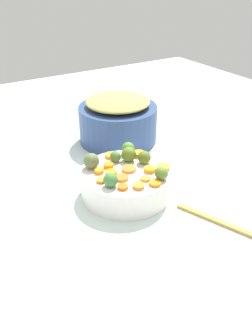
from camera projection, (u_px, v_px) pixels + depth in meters
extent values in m
cube|color=silver|center=(114.00, 197.00, 1.00)|extent=(2.40, 2.40, 0.02)
cylinder|color=white|center=(126.00, 183.00, 0.97)|extent=(0.25, 0.25, 0.07)
cylinder|color=navy|center=(118.00, 124.00, 1.26)|extent=(0.28, 0.28, 0.13)
ellipsoid|color=tan|center=(118.00, 102.00, 1.22)|extent=(0.22, 0.22, 0.03)
cylinder|color=orange|center=(121.00, 178.00, 0.92)|extent=(0.05, 0.05, 0.01)
cylinder|color=orange|center=(101.00, 181.00, 0.91)|extent=(0.03, 0.03, 0.01)
cylinder|color=orange|center=(163.00, 168.00, 0.96)|extent=(0.05, 0.05, 0.01)
cylinder|color=orange|center=(139.00, 186.00, 0.88)|extent=(0.03, 0.03, 0.01)
cylinder|color=orange|center=(111.00, 173.00, 0.94)|extent=(0.04, 0.04, 0.01)
cylinder|color=orange|center=(150.00, 170.00, 0.95)|extent=(0.04, 0.04, 0.01)
cylinder|color=orange|center=(145.00, 179.00, 0.92)|extent=(0.04, 0.04, 0.01)
cylinder|color=orange|center=(123.00, 187.00, 0.88)|extent=(0.03, 0.03, 0.01)
cylinder|color=orange|center=(139.00, 154.00, 1.03)|extent=(0.04, 0.04, 0.01)
cylinder|color=orange|center=(99.00, 171.00, 0.95)|extent=(0.03, 0.03, 0.01)
cylinder|color=orange|center=(129.00, 169.00, 0.96)|extent=(0.05, 0.05, 0.01)
cylinder|color=orange|center=(155.00, 183.00, 0.90)|extent=(0.04, 0.04, 0.01)
cylinder|color=orange|center=(111.00, 155.00, 1.02)|extent=(0.04, 0.04, 0.01)
cylinder|color=orange|center=(107.00, 166.00, 0.97)|extent=(0.03, 0.03, 0.01)
sphere|color=#4C7831|center=(115.00, 157.00, 0.99)|extent=(0.03, 0.03, 0.03)
sphere|color=#447C3C|center=(111.00, 180.00, 0.88)|extent=(0.04, 0.04, 0.04)
sphere|color=#4F882E|center=(128.00, 149.00, 1.03)|extent=(0.04, 0.04, 0.04)
sphere|color=olive|center=(161.00, 173.00, 0.91)|extent=(0.03, 0.03, 0.03)
sphere|color=#567126|center=(144.00, 157.00, 0.98)|extent=(0.04, 0.04, 0.04)
sphere|color=#5B7826|center=(129.00, 154.00, 0.99)|extent=(0.04, 0.04, 0.04)
sphere|color=#5F6C40|center=(91.00, 161.00, 0.96)|extent=(0.04, 0.04, 0.04)
cube|color=#B78F41|center=(220.00, 222.00, 0.88)|extent=(0.23, 0.10, 0.01)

